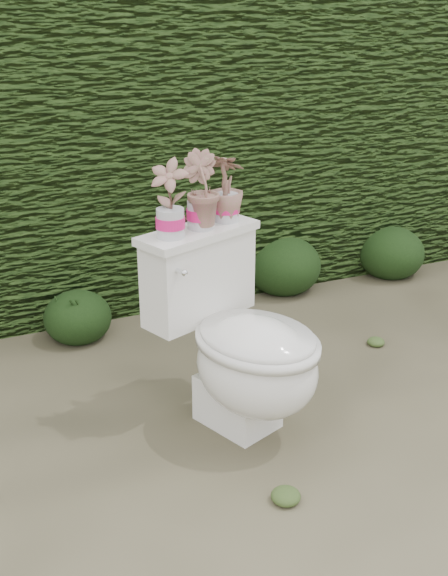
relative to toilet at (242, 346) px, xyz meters
name	(u,v)px	position (x,y,z in m)	size (l,w,h in m)	color
ground	(209,420)	(-0.11, 0.08, -0.36)	(60.00, 60.00, 0.00)	#726A4E
hedge	(97,150)	(-0.11, 1.68, 0.44)	(8.00, 1.00, 1.60)	#314D19
toilet	(242,346)	(0.00, 0.00, 0.00)	(0.67, 0.79, 0.78)	silver
potted_plant_left	(170,201)	(-0.21, 0.17, 0.56)	(0.15, 0.10, 0.28)	#428228
potted_plant_center	(200,192)	(-0.07, 0.23, 0.56)	(0.16, 0.13, 0.28)	#428228
potted_plant_right	(226,190)	(0.06, 0.28, 0.55)	(0.14, 0.14, 0.25)	#428228
liriope_clump_3	(77,312)	(-0.42, 1.05, -0.22)	(0.34, 0.34, 0.27)	#1C3312
liriope_clump_4	(189,288)	(0.22, 1.14, -0.23)	(0.32, 0.32, 0.25)	#1C3312
liriope_clump_5	(284,261)	(0.82, 1.19, -0.18)	(0.44, 0.44, 0.35)	#1C3312
liriope_clump_6	(391,249)	(1.54, 1.14, -0.19)	(0.41, 0.41, 0.32)	#1C3312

